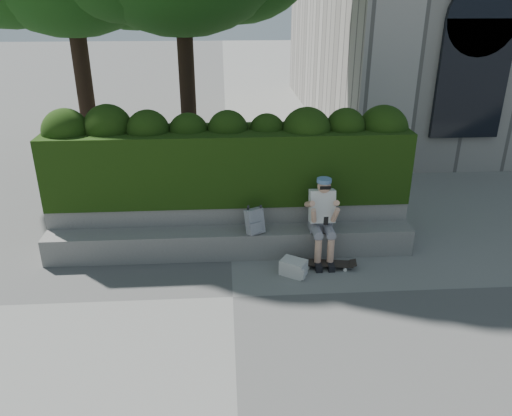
{
  "coord_description": "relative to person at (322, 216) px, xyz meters",
  "views": [
    {
      "loc": [
        -0.06,
        -6.06,
        4.05
      ],
      "look_at": [
        0.4,
        1.0,
        0.95
      ],
      "focal_mm": 35.0,
      "sensor_mm": 36.0,
      "label": 1
    }
  ],
  "objects": [
    {
      "name": "backpack_plaid",
      "position": [
        -1.07,
        0.08,
        -0.1
      ],
      "size": [
        0.31,
        0.27,
        0.41
      ],
      "primitive_type": "cube",
      "rotation": [
        0.0,
        0.0,
        0.51
      ],
      "color": "#9E9FA2",
      "rests_on": "bench_ledge"
    },
    {
      "name": "skateboard",
      "position": [
        0.04,
        -0.33,
        -0.68
      ],
      "size": [
        0.86,
        0.34,
        0.09
      ],
      "rotation": [
        0.0,
        0.0,
        -0.16
      ],
      "color": "black",
      "rests_on": "ground"
    },
    {
      "name": "bench_ledge",
      "position": [
        -1.46,
        0.18,
        -0.53
      ],
      "size": [
        6.0,
        0.45,
        0.45
      ],
      "primitive_type": "cube",
      "color": "gray",
      "rests_on": "ground"
    },
    {
      "name": "ground",
      "position": [
        -1.46,
        -1.07,
        -0.75
      ],
      "size": [
        80.0,
        80.0,
        0.0
      ],
      "primitive_type": "plane",
      "color": "slate",
      "rests_on": "ground"
    },
    {
      "name": "backpack_ground",
      "position": [
        -0.51,
        -0.5,
        -0.63
      ],
      "size": [
        0.46,
        0.43,
        0.24
      ],
      "primitive_type": "cube",
      "rotation": [
        0.0,
        0.0,
        -0.57
      ],
      "color": "beige",
      "rests_on": "ground"
    },
    {
      "name": "planter_wall",
      "position": [
        -1.46,
        0.66,
        -0.38
      ],
      "size": [
        6.0,
        0.5,
        0.75
      ],
      "primitive_type": "cube",
      "color": "gray",
      "rests_on": "ground"
    },
    {
      "name": "person",
      "position": [
        0.0,
        0.0,
        0.0
      ],
      "size": [
        0.4,
        0.76,
        1.38
      ],
      "color": "gray",
      "rests_on": "ground"
    },
    {
      "name": "hedge",
      "position": [
        -1.46,
        0.88,
        0.6
      ],
      "size": [
        6.0,
        1.0,
        1.2
      ],
      "primitive_type": "cube",
      "color": "black",
      "rests_on": "planter_wall"
    }
  ]
}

